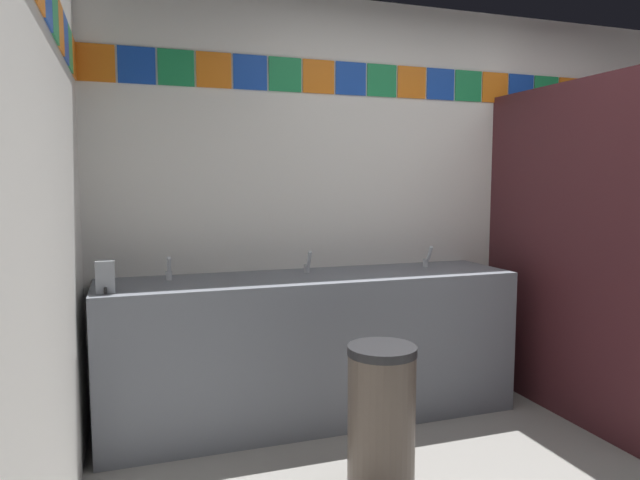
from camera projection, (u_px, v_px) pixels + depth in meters
The scene contains 10 objects.
wall_back at pixel (435, 201), 3.91m from camera, with size 4.50×0.09×2.55m.
wall_side at pixel (18, 227), 1.57m from camera, with size 0.09×3.34×2.55m.
vanity_counter at pixel (313, 345), 3.37m from camera, with size 2.42×0.58×0.86m.
faucet_left at pixel (169, 271), 3.15m from camera, with size 0.04×0.10×0.14m.
faucet_center at pixel (308, 265), 3.40m from camera, with size 0.04×0.10×0.14m.
faucet_right at pixel (427, 259), 3.66m from camera, with size 0.04×0.10×0.14m.
soap_dispenser at pixel (105, 277), 2.79m from camera, with size 0.09×0.09×0.16m.
stall_divider at pixel (617, 255), 3.21m from camera, with size 0.92×1.37×1.99m.
toilet at pixel (591, 347), 3.80m from camera, with size 0.39×0.49×0.74m.
trash_bin at pixel (381, 415), 2.63m from camera, with size 0.32×0.32×0.66m.
Camera 1 is at (-2.00, -1.75, 1.40)m, focal length 31.93 mm.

